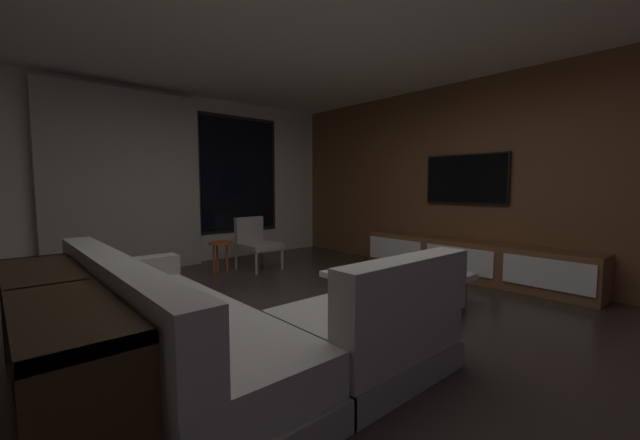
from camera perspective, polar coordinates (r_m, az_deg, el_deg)
The scene contains 12 objects.
floor at distance 3.39m, azimuth -0.62°, elevation -16.55°, with size 9.20×9.20×0.00m, color #332B26.
back_wall_with_window at distance 6.33m, azimuth -23.05°, elevation 5.54°, with size 6.60×0.30×2.70m.
media_wall at distance 5.65m, azimuth 23.76°, elevation 5.68°, with size 0.12×7.80×2.70m.
ceiling at distance 3.47m, azimuth -0.66°, elevation 29.78°, with size 8.20×8.20×0.00m, color silver.
sectional_couch at distance 2.72m, azimuth -14.17°, elevation -15.78°, with size 1.98×2.50×0.82m.
coffee_table at distance 4.11m, azimuth 11.56°, elevation -10.01°, with size 1.16×1.16×0.36m.
book_stack_on_coffee_table at distance 3.88m, azimuth 12.85°, elevation -7.80°, with size 0.27×0.19×0.07m.
accent_chair_near_window at distance 5.84m, azimuth -9.68°, elevation -3.01°, with size 0.59×0.61×0.78m.
side_stool at distance 5.60m, azimuth -14.79°, elevation -4.07°, with size 0.32×0.32×0.46m.
media_console at distance 5.50m, azimuth 21.57°, elevation -5.72°, with size 0.46×3.10×0.52m.
mounted_tv at distance 5.66m, azimuth 20.99°, elevation 5.77°, with size 0.05×1.18×0.68m.
console_table_behind_couch at distance 2.55m, azimuth -34.91°, elevation -15.04°, with size 0.40×2.10×0.74m.
Camera 1 is at (-2.05, -2.39, 1.25)m, focal length 21.34 mm.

